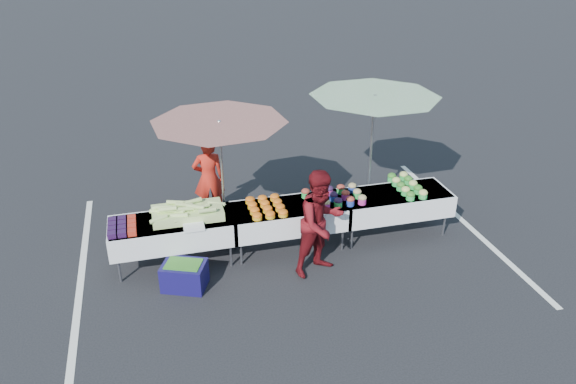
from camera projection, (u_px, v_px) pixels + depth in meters
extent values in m
plane|color=black|center=(288.00, 247.00, 9.11)|extent=(80.00, 80.00, 0.00)
cube|color=silver|center=(81.00, 276.00, 8.38)|extent=(0.10, 5.00, 0.00)
cube|color=silver|center=(464.00, 222.00, 9.84)|extent=(0.10, 5.00, 0.00)
cube|color=white|center=(172.00, 222.00, 8.37)|extent=(1.80, 0.75, 0.04)
cube|color=white|center=(173.00, 231.00, 8.45)|extent=(1.86, 0.81, 0.36)
cylinder|color=slate|center=(120.00, 271.00, 8.17)|extent=(0.04, 0.04, 0.39)
cylinder|color=slate|center=(120.00, 249.00, 8.68)|extent=(0.04, 0.04, 0.39)
cylinder|color=slate|center=(231.00, 255.00, 8.55)|extent=(0.04, 0.04, 0.39)
cylinder|color=slate|center=(225.00, 236.00, 9.06)|extent=(0.04, 0.04, 0.39)
cube|color=white|center=(288.00, 207.00, 8.78)|extent=(1.80, 0.75, 0.04)
cube|color=white|center=(288.00, 216.00, 8.86)|extent=(1.86, 0.81, 0.36)
cylinder|color=slate|center=(241.00, 253.00, 8.58)|extent=(0.04, 0.04, 0.39)
cylinder|color=slate|center=(235.00, 234.00, 9.09)|extent=(0.04, 0.04, 0.39)
cylinder|color=slate|center=(342.00, 239.00, 8.96)|extent=(0.04, 0.04, 0.39)
cylinder|color=slate|center=(330.00, 221.00, 9.47)|extent=(0.04, 0.04, 0.39)
cube|color=white|center=(394.00, 194.00, 9.19)|extent=(1.80, 0.75, 0.04)
cube|color=white|center=(393.00, 203.00, 9.27)|extent=(1.86, 0.81, 0.36)
cylinder|color=slate|center=(352.00, 238.00, 8.99)|extent=(0.04, 0.04, 0.39)
cylinder|color=slate|center=(339.00, 220.00, 9.50)|extent=(0.04, 0.04, 0.39)
cylinder|color=slate|center=(444.00, 225.00, 9.37)|extent=(0.04, 0.04, 0.39)
cylinder|color=slate|center=(427.00, 209.00, 9.88)|extent=(0.04, 0.04, 0.39)
cube|color=black|center=(112.00, 235.00, 7.92)|extent=(0.12, 0.12, 0.08)
cube|color=black|center=(112.00, 230.00, 8.04)|extent=(0.12, 0.12, 0.08)
cube|color=black|center=(112.00, 225.00, 8.16)|extent=(0.12, 0.12, 0.08)
cube|color=black|center=(112.00, 221.00, 8.28)|extent=(0.12, 0.12, 0.08)
cube|color=black|center=(122.00, 234.00, 7.95)|extent=(0.12, 0.12, 0.08)
cube|color=black|center=(122.00, 229.00, 8.07)|extent=(0.12, 0.12, 0.08)
cube|color=black|center=(122.00, 224.00, 8.19)|extent=(0.12, 0.12, 0.08)
cube|color=black|center=(122.00, 220.00, 8.32)|extent=(0.12, 0.12, 0.08)
cube|color=maroon|center=(132.00, 232.00, 7.98)|extent=(0.12, 0.12, 0.08)
cube|color=maroon|center=(132.00, 228.00, 8.11)|extent=(0.12, 0.12, 0.08)
cube|color=maroon|center=(132.00, 223.00, 8.23)|extent=(0.12, 0.12, 0.08)
cube|color=maroon|center=(132.00, 218.00, 8.35)|extent=(0.12, 0.12, 0.08)
cube|color=#ABCD69|center=(188.00, 213.00, 8.43)|extent=(1.05, 0.55, 0.14)
cylinder|color=#ABCD69|center=(206.00, 204.00, 8.62)|extent=(0.27, 0.09, 0.10)
cylinder|color=#ABCD69|center=(161.00, 209.00, 8.34)|extent=(0.27, 0.14, 0.07)
cylinder|color=#ABCD69|center=(195.00, 207.00, 8.30)|extent=(0.27, 0.14, 0.09)
cylinder|color=#ABCD69|center=(158.00, 213.00, 8.35)|extent=(0.27, 0.15, 0.10)
cylinder|color=#ABCD69|center=(175.00, 211.00, 8.30)|extent=(0.27, 0.15, 0.08)
cylinder|color=#ABCD69|center=(184.00, 205.00, 8.41)|extent=(0.27, 0.10, 0.10)
cylinder|color=#ABCD69|center=(185.00, 209.00, 8.30)|extent=(0.27, 0.07, 0.08)
cylinder|color=#ABCD69|center=(179.00, 215.00, 8.21)|extent=(0.27, 0.14, 0.09)
cylinder|color=#ABCD69|center=(175.00, 202.00, 8.52)|extent=(0.27, 0.12, 0.08)
cylinder|color=#ABCD69|center=(217.00, 204.00, 8.60)|extent=(0.27, 0.16, 0.08)
cylinder|color=#ABCD69|center=(166.00, 211.00, 8.28)|extent=(0.27, 0.11, 0.07)
cylinder|color=#ABCD69|center=(183.00, 219.00, 8.20)|extent=(0.27, 0.10, 0.07)
cylinder|color=#ABCD69|center=(193.00, 201.00, 8.53)|extent=(0.27, 0.12, 0.08)
cylinder|color=#ABCD69|center=(159.00, 219.00, 8.11)|extent=(0.27, 0.15, 0.08)
cylinder|color=#ABCD69|center=(164.00, 208.00, 8.33)|extent=(0.27, 0.10, 0.08)
cylinder|color=#ABCD69|center=(202.00, 208.00, 8.40)|extent=(0.27, 0.16, 0.10)
cylinder|color=#ABCD69|center=(168.00, 209.00, 8.24)|extent=(0.27, 0.12, 0.09)
cylinder|color=#ABCD69|center=(207.00, 210.00, 8.24)|extent=(0.27, 0.09, 0.07)
cube|color=white|center=(194.00, 226.00, 8.16)|extent=(0.30, 0.25, 0.05)
cylinder|color=orange|center=(257.00, 218.00, 8.40)|extent=(0.15, 0.15, 0.05)
ellipsoid|color=red|center=(257.00, 215.00, 8.38)|extent=(0.15, 0.15, 0.08)
cylinder|color=orange|center=(255.00, 212.00, 8.55)|extent=(0.15, 0.15, 0.05)
ellipsoid|color=red|center=(255.00, 210.00, 8.53)|extent=(0.15, 0.15, 0.08)
cylinder|color=orange|center=(252.00, 207.00, 8.71)|extent=(0.15, 0.15, 0.05)
ellipsoid|color=red|center=(252.00, 204.00, 8.69)|extent=(0.15, 0.15, 0.08)
cylinder|color=orange|center=(250.00, 202.00, 8.86)|extent=(0.15, 0.15, 0.05)
ellipsoid|color=red|center=(250.00, 199.00, 8.85)|extent=(0.15, 0.15, 0.08)
cylinder|color=orange|center=(270.00, 216.00, 8.44)|extent=(0.15, 0.15, 0.05)
ellipsoid|color=red|center=(270.00, 214.00, 8.42)|extent=(0.15, 0.15, 0.08)
cylinder|color=orange|center=(268.00, 211.00, 8.60)|extent=(0.15, 0.15, 0.05)
ellipsoid|color=red|center=(268.00, 208.00, 8.58)|extent=(0.15, 0.15, 0.08)
cylinder|color=orange|center=(265.00, 205.00, 8.75)|extent=(0.15, 0.15, 0.05)
ellipsoid|color=red|center=(265.00, 203.00, 8.74)|extent=(0.15, 0.15, 0.08)
cylinder|color=orange|center=(263.00, 200.00, 8.91)|extent=(0.15, 0.15, 0.05)
ellipsoid|color=red|center=(263.00, 198.00, 8.89)|extent=(0.15, 0.15, 0.08)
cylinder|color=orange|center=(283.00, 214.00, 8.49)|extent=(0.15, 0.15, 0.05)
ellipsoid|color=red|center=(283.00, 212.00, 8.47)|extent=(0.15, 0.15, 0.08)
cylinder|color=orange|center=(280.00, 209.00, 8.64)|extent=(0.15, 0.15, 0.05)
ellipsoid|color=red|center=(280.00, 207.00, 8.63)|extent=(0.15, 0.15, 0.08)
cylinder|color=orange|center=(277.00, 204.00, 8.80)|extent=(0.15, 0.15, 0.05)
ellipsoid|color=red|center=(277.00, 201.00, 8.78)|extent=(0.15, 0.15, 0.08)
cylinder|color=orange|center=(275.00, 199.00, 8.95)|extent=(0.15, 0.15, 0.05)
ellipsoid|color=red|center=(275.00, 196.00, 8.94)|extent=(0.15, 0.15, 0.08)
cylinder|color=#203999|center=(314.00, 207.00, 8.64)|extent=(0.13, 0.13, 0.10)
ellipsoid|color=maroon|center=(314.00, 204.00, 8.62)|extent=(0.14, 0.14, 0.10)
cylinder|color=#BB2888|center=(309.00, 201.00, 8.83)|extent=(0.13, 0.13, 0.10)
ellipsoid|color=maroon|center=(310.00, 197.00, 8.81)|extent=(0.14, 0.14, 0.10)
cylinder|color=green|center=(306.00, 195.00, 9.02)|extent=(0.13, 0.13, 0.10)
ellipsoid|color=maroon|center=(306.00, 191.00, 9.00)|extent=(0.14, 0.14, 0.10)
cylinder|color=#BB2888|center=(326.00, 206.00, 8.69)|extent=(0.13, 0.13, 0.10)
ellipsoid|color=tan|center=(326.00, 202.00, 8.66)|extent=(0.14, 0.14, 0.10)
cylinder|color=green|center=(322.00, 199.00, 8.88)|extent=(0.13, 0.13, 0.10)
ellipsoid|color=tan|center=(322.00, 196.00, 8.85)|extent=(0.14, 0.14, 0.10)
cylinder|color=#203999|center=(317.00, 193.00, 9.07)|extent=(0.13, 0.13, 0.10)
ellipsoid|color=tan|center=(317.00, 190.00, 9.04)|extent=(0.14, 0.14, 0.10)
cylinder|color=green|center=(338.00, 204.00, 8.73)|extent=(0.13, 0.13, 0.10)
ellipsoid|color=black|center=(338.00, 201.00, 8.71)|extent=(0.14, 0.14, 0.10)
cylinder|color=#203999|center=(334.00, 198.00, 8.92)|extent=(0.13, 0.13, 0.10)
ellipsoid|color=black|center=(334.00, 194.00, 8.90)|extent=(0.14, 0.14, 0.10)
cylinder|color=#BB2888|center=(329.00, 192.00, 9.11)|extent=(0.13, 0.13, 0.10)
ellipsoid|color=black|center=(329.00, 189.00, 9.09)|extent=(0.14, 0.14, 0.10)
cylinder|color=#203999|center=(350.00, 203.00, 8.78)|extent=(0.13, 0.13, 0.10)
ellipsoid|color=maroon|center=(350.00, 199.00, 8.75)|extent=(0.14, 0.14, 0.10)
cylinder|color=#BB2888|center=(345.00, 196.00, 8.97)|extent=(0.13, 0.13, 0.10)
ellipsoid|color=maroon|center=(346.00, 193.00, 8.94)|extent=(0.14, 0.14, 0.10)
cylinder|color=green|center=(341.00, 190.00, 9.16)|extent=(0.13, 0.13, 0.10)
ellipsoid|color=maroon|center=(341.00, 187.00, 9.13)|extent=(0.14, 0.14, 0.10)
cylinder|color=#BB2888|center=(362.00, 201.00, 8.82)|extent=(0.13, 0.13, 0.10)
ellipsoid|color=tan|center=(362.00, 198.00, 8.80)|extent=(0.14, 0.14, 0.10)
cylinder|color=green|center=(357.00, 195.00, 9.01)|extent=(0.13, 0.13, 0.10)
ellipsoid|color=tan|center=(357.00, 192.00, 8.99)|extent=(0.14, 0.14, 0.10)
cylinder|color=#203999|center=(352.00, 189.00, 9.20)|extent=(0.13, 0.13, 0.10)
ellipsoid|color=tan|center=(352.00, 186.00, 9.18)|extent=(0.14, 0.14, 0.10)
cylinder|color=green|center=(410.00, 197.00, 8.96)|extent=(0.14, 0.14, 0.08)
ellipsoid|color=#2A6F1D|center=(411.00, 194.00, 8.93)|extent=(0.14, 0.14, 0.11)
cylinder|color=green|center=(405.00, 193.00, 9.11)|extent=(0.14, 0.14, 0.08)
ellipsoid|color=#A4B350|center=(406.00, 190.00, 9.09)|extent=(0.14, 0.14, 0.11)
cylinder|color=green|center=(401.00, 188.00, 9.27)|extent=(0.14, 0.14, 0.08)
ellipsoid|color=#2A6F1D|center=(401.00, 185.00, 9.25)|extent=(0.14, 0.14, 0.11)
cylinder|color=green|center=(396.00, 183.00, 9.43)|extent=(0.14, 0.14, 0.08)
ellipsoid|color=#A4B350|center=(396.00, 180.00, 9.40)|extent=(0.14, 0.14, 0.11)
cylinder|color=green|center=(392.00, 179.00, 9.58)|extent=(0.14, 0.14, 0.08)
ellipsoid|color=#2A6F1D|center=(392.00, 176.00, 9.56)|extent=(0.14, 0.14, 0.11)
cylinder|color=green|center=(423.00, 196.00, 9.01)|extent=(0.14, 0.14, 0.08)
ellipsoid|color=#A4B350|center=(423.00, 193.00, 8.98)|extent=(0.14, 0.14, 0.11)
cylinder|color=green|center=(418.00, 191.00, 9.16)|extent=(0.14, 0.14, 0.08)
ellipsoid|color=#2A6F1D|center=(418.00, 188.00, 9.14)|extent=(0.14, 0.14, 0.11)
cylinder|color=green|center=(413.00, 186.00, 9.32)|extent=(0.14, 0.14, 0.08)
ellipsoid|color=#A4B350|center=(413.00, 183.00, 9.30)|extent=(0.14, 0.14, 0.11)
cylinder|color=green|center=(408.00, 182.00, 9.48)|extent=(0.14, 0.14, 0.08)
ellipsoid|color=#2A6F1D|center=(408.00, 179.00, 9.45)|extent=(0.14, 0.14, 0.11)
cylinder|color=green|center=(403.00, 177.00, 9.63)|extent=(0.14, 0.14, 0.08)
ellipsoid|color=#A4B350|center=(404.00, 175.00, 9.61)|extent=(0.14, 0.14, 0.11)
imported|color=red|center=(209.00, 178.00, 9.71)|extent=(0.56, 0.38, 1.49)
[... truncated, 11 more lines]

